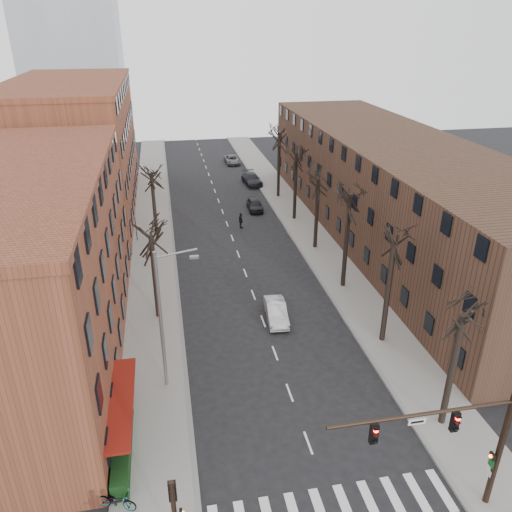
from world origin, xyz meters
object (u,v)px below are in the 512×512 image
silver_sedan (276,312)px  parked_car_near (255,204)px  parked_car_mid (252,179)px  bicycle (117,500)px

silver_sedan → parked_car_near: size_ratio=1.03×
parked_car_near → parked_car_mid: 10.30m
parked_car_near → parked_car_mid: parked_car_mid is taller
bicycle → silver_sedan: bearing=-15.1°
silver_sedan → parked_car_mid: 34.22m
silver_sedan → parked_car_mid: bearing=87.2°
silver_sedan → bicycle: bearing=-122.0°
parked_car_mid → bicycle: size_ratio=2.71×
bicycle → parked_car_near: bearing=2.0°
silver_sedan → parked_car_near: (2.80, 23.76, 0.01)m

